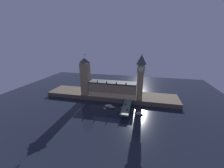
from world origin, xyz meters
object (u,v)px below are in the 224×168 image
object	(u,v)px
clock_tower	(141,76)
boat_upstream	(110,106)
pedestrian_near_rail	(122,109)
street_lamp_near	(121,109)
street_lamp_far	(124,99)
boat_downstream	(139,114)
victoria_tower	(85,76)
pedestrian_far_rail	(124,103)
car_southbound_lead	(127,110)
car_northbound_lead	(125,104)

from	to	relation	value
clock_tower	boat_upstream	world-z (taller)	clock_tower
pedestrian_near_rail	street_lamp_near	distance (m)	5.61
boat_upstream	pedestrian_near_rail	bearing A→B (deg)	-38.32
street_lamp_far	boat_upstream	bearing A→B (deg)	-158.17
boat_upstream	boat_downstream	bearing A→B (deg)	-14.35
boat_downstream	clock_tower	bearing A→B (deg)	93.63
victoria_tower	street_lamp_far	distance (m)	75.45
pedestrian_far_rail	street_lamp_near	world-z (taller)	street_lamp_near
car_southbound_lead	street_lamp_near	distance (m)	9.27
pedestrian_near_rail	boat_downstream	world-z (taller)	pedestrian_near_rail
boat_downstream	victoria_tower	bearing A→B (deg)	157.64
clock_tower	pedestrian_far_rail	distance (m)	46.93
car_northbound_lead	boat_downstream	size ratio (longest dim) A/B	0.40
pedestrian_near_rail	victoria_tower	bearing A→B (deg)	148.03
clock_tower	pedestrian_far_rail	xyz separation A→B (m)	(-20.50, -22.29, -35.85)
car_northbound_lead	boat_upstream	xyz separation A→B (m)	(-23.12, 1.31, -6.53)
pedestrian_near_rail	pedestrian_far_rail	xyz separation A→B (m)	(0.00, 18.51, 0.04)
boat_upstream	boat_downstream	distance (m)	44.94
clock_tower	car_northbound_lead	xyz separation A→B (m)	(-18.17, -25.68, -36.17)
street_lamp_far	street_lamp_near	bearing A→B (deg)	-90.00
pedestrian_near_rail	street_lamp_far	world-z (taller)	street_lamp_far
victoria_tower	street_lamp_near	size ratio (longest dim) A/B	11.22
victoria_tower	boat_downstream	world-z (taller)	victoria_tower
boat_upstream	car_northbound_lead	bearing A→B (deg)	-3.24
pedestrian_near_rail	boat_downstream	distance (m)	24.38
pedestrian_near_rail	boat_upstream	xyz separation A→B (m)	(-20.79, 16.43, -6.81)
street_lamp_far	boat_upstream	size ratio (longest dim) A/B	0.40
street_lamp_near	boat_downstream	xyz separation A→B (m)	(23.15, 10.13, -9.81)
pedestrian_near_rail	pedestrian_far_rail	distance (m)	18.51
pedestrian_far_rail	street_lamp_near	size ratio (longest dim) A/B	0.30
victoria_tower	street_lamp_near	xyz separation A→B (m)	(68.49, -47.82, -26.56)
victoria_tower	pedestrian_near_rail	xyz separation A→B (m)	(68.89, -42.99, -29.37)
clock_tower	street_lamp_far	bearing A→B (deg)	-142.21
street_lamp_far	boat_upstream	distance (m)	24.30
street_lamp_near	boat_downstream	world-z (taller)	street_lamp_near
clock_tower	car_southbound_lead	bearing A→B (deg)	-108.31
car_northbound_lead	street_lamp_near	world-z (taller)	street_lamp_near
street_lamp_near	boat_upstream	xyz separation A→B (m)	(-20.39, 21.27, -9.62)
pedestrian_far_rail	boat_upstream	world-z (taller)	pedestrian_far_rail
clock_tower	car_northbound_lead	distance (m)	47.94
car_southbound_lead	street_lamp_near	size ratio (longest dim) A/B	0.70
car_southbound_lead	pedestrian_far_rail	size ratio (longest dim) A/B	2.32
car_northbound_lead	pedestrian_far_rail	bearing A→B (deg)	124.45
pedestrian_far_rail	street_lamp_near	xyz separation A→B (m)	(-0.40, -23.35, 2.78)
clock_tower	pedestrian_near_rail	xyz separation A→B (m)	(-20.50, -40.81, -35.89)
boat_downstream	pedestrian_far_rail	bearing A→B (deg)	149.84
victoria_tower	clock_tower	bearing A→B (deg)	-1.40
car_southbound_lead	street_lamp_far	world-z (taller)	street_lamp_far
street_lamp_near	street_lamp_far	distance (m)	29.45
car_southbound_lead	pedestrian_near_rail	world-z (taller)	pedestrian_near_rail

